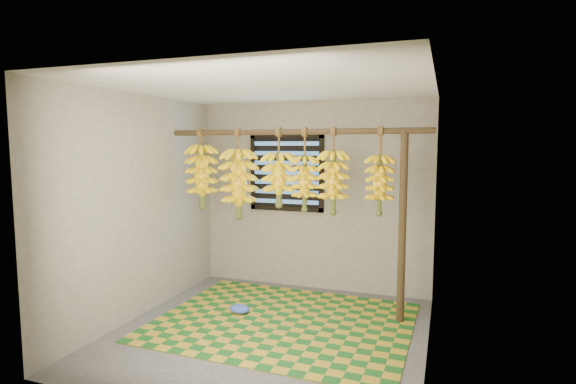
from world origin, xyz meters
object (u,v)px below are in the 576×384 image
at_px(banana_bunch_c, 279,180).
at_px(banana_bunch_d, 305,183).
at_px(woven_mat, 283,321).
at_px(plastic_bag, 240,309).
at_px(banana_bunch_e, 333,182).
at_px(banana_bunch_f, 380,185).
at_px(banana_bunch_b, 239,184).
at_px(support_post, 402,228).
at_px(banana_bunch_a, 202,177).

distance_m(banana_bunch_c, banana_bunch_d, 0.30).
distance_m(woven_mat, plastic_bag, 0.53).
relative_size(banana_bunch_e, banana_bunch_f, 1.02).
relative_size(banana_bunch_b, banana_bunch_c, 1.18).
height_order(banana_bunch_b, banana_bunch_f, same).
xyz_separation_m(support_post, banana_bunch_d, (-1.06, 0.00, 0.44)).
xyz_separation_m(banana_bunch_a, banana_bunch_c, (0.99, 0.00, -0.01)).
bearing_deg(woven_mat, banana_bunch_d, 76.35).
xyz_separation_m(banana_bunch_c, banana_bunch_e, (0.62, 0.00, -0.01)).
bearing_deg(banana_bunch_a, woven_mat, -19.19).
bearing_deg(banana_bunch_e, plastic_bag, -158.93).
distance_m(support_post, woven_mat, 1.58).
bearing_deg(banana_bunch_f, banana_bunch_e, 180.00).
bearing_deg(banana_bunch_f, plastic_bag, -165.78).
distance_m(support_post, banana_bunch_b, 1.91).
bearing_deg(plastic_bag, support_post, 12.25).
distance_m(support_post, plastic_bag, 1.97).
relative_size(woven_mat, banana_bunch_f, 2.82).
bearing_deg(banana_bunch_e, banana_bunch_f, -0.00).
height_order(banana_bunch_c, banana_bunch_d, same).
distance_m(plastic_bag, banana_bunch_c, 1.50).
distance_m(support_post, banana_bunch_a, 2.40).
distance_m(woven_mat, banana_bunch_d, 1.50).
height_order(support_post, woven_mat, support_post).
height_order(banana_bunch_a, banana_bunch_c, same).
height_order(banana_bunch_e, banana_bunch_f, same).
bearing_deg(banana_bunch_a, banana_bunch_e, 0.00).
relative_size(banana_bunch_c, banana_bunch_f, 0.96).
bearing_deg(banana_bunch_f, banana_bunch_c, -180.00).
xyz_separation_m(banana_bunch_d, banana_bunch_f, (0.82, 0.00, 0.01)).
relative_size(banana_bunch_a, banana_bunch_b, 0.91).
height_order(support_post, banana_bunch_f, banana_bunch_f).
bearing_deg(support_post, banana_bunch_f, 180.00).
height_order(support_post, plastic_bag, support_post).
xyz_separation_m(banana_bunch_a, banana_bunch_e, (1.61, 0.00, -0.03)).
distance_m(support_post, banana_bunch_f, 0.50).
height_order(banana_bunch_a, banana_bunch_b, same).
distance_m(banana_bunch_a, banana_bunch_e, 1.61).
relative_size(banana_bunch_d, banana_bunch_f, 1.00).
height_order(support_post, banana_bunch_d, banana_bunch_d).
height_order(support_post, banana_bunch_e, banana_bunch_e).
bearing_deg(banana_bunch_d, banana_bunch_b, 180.00).
distance_m(plastic_bag, banana_bunch_f, 2.04).
relative_size(plastic_bag, banana_bunch_b, 0.22).
relative_size(plastic_bag, banana_bunch_a, 0.25).
height_order(banana_bunch_b, banana_bunch_c, same).
bearing_deg(banana_bunch_b, woven_mat, -30.52).
xyz_separation_m(support_post, banana_bunch_c, (-1.36, -0.00, 0.47)).
height_order(woven_mat, plastic_bag, plastic_bag).
distance_m(banana_bunch_a, banana_bunch_f, 2.11).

